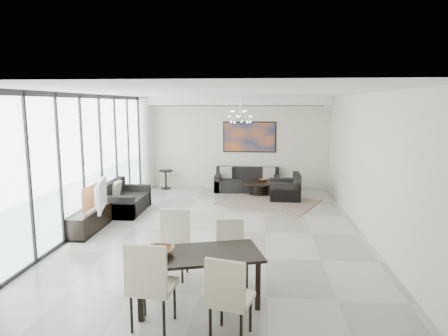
# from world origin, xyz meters

# --- Properties ---
(room_shell) EXTENTS (6.00, 9.00, 2.90)m
(room_shell) POSITION_xyz_m (0.46, 0.00, 1.45)
(room_shell) COLOR #A8A39B
(room_shell) RESTS_ON ground
(window_wall) EXTENTS (0.37, 8.95, 2.90)m
(window_wall) POSITION_xyz_m (-2.86, 0.00, 1.47)
(window_wall) COLOR white
(window_wall) RESTS_ON floor
(soffit) EXTENTS (5.98, 0.40, 0.26)m
(soffit) POSITION_xyz_m (0.00, 4.30, 2.77)
(soffit) COLOR white
(soffit) RESTS_ON room_shell
(painting) EXTENTS (1.68, 0.04, 0.98)m
(painting) POSITION_xyz_m (0.50, 4.47, 1.65)
(painting) COLOR #C75F1B
(painting) RESTS_ON room_shell
(chandelier) EXTENTS (0.66, 0.66, 0.71)m
(chandelier) POSITION_xyz_m (0.30, 2.50, 2.35)
(chandelier) COLOR silver
(chandelier) RESTS_ON room_shell
(rug) EXTENTS (3.01, 2.73, 0.01)m
(rug) POSITION_xyz_m (1.10, 2.60, 0.01)
(rug) COLOR black
(rug) RESTS_ON floor
(coffee_table) EXTENTS (1.03, 1.03, 0.36)m
(coffee_table) POSITION_xyz_m (0.85, 3.68, 0.20)
(coffee_table) COLOR black
(coffee_table) RESTS_ON floor
(bowl_coffee) EXTENTS (0.26, 0.26, 0.08)m
(bowl_coffee) POSITION_xyz_m (0.92, 3.76, 0.40)
(bowl_coffee) COLOR brown
(bowl_coffee) RESTS_ON coffee_table
(sofa_main) EXTENTS (1.98, 0.81, 0.72)m
(sofa_main) POSITION_xyz_m (0.45, 4.07, 0.24)
(sofa_main) COLOR black
(sofa_main) RESTS_ON floor
(loveseat) EXTENTS (0.87, 1.54, 0.77)m
(loveseat) POSITION_xyz_m (-2.55, 1.33, 0.26)
(loveseat) COLOR black
(loveseat) RESTS_ON floor
(armchair) EXTENTS (0.84, 0.89, 0.74)m
(armchair) POSITION_xyz_m (1.59, 3.05, 0.25)
(armchair) COLOR black
(armchair) RESTS_ON floor
(side_table) EXTENTS (0.44, 0.44, 0.61)m
(side_table) POSITION_xyz_m (-2.14, 4.15, 0.41)
(side_table) COLOR black
(side_table) RESTS_ON floor
(tv_console) EXTENTS (0.41, 1.47, 0.46)m
(tv_console) POSITION_xyz_m (-2.76, -0.25, 0.23)
(tv_console) COLOR black
(tv_console) RESTS_ON floor
(television) EXTENTS (0.41, 1.09, 0.63)m
(television) POSITION_xyz_m (-2.60, -0.17, 0.77)
(television) COLOR gray
(television) RESTS_ON tv_console
(dining_table) EXTENTS (1.86, 1.28, 0.70)m
(dining_table) POSITION_xyz_m (0.02, -3.10, 0.62)
(dining_table) COLOR black
(dining_table) RESTS_ON floor
(dining_chair_sw) EXTENTS (0.56, 0.56, 1.11)m
(dining_chair_sw) POSITION_xyz_m (-0.44, -3.83, 0.64)
(dining_chair_sw) COLOR beige
(dining_chair_sw) RESTS_ON floor
(dining_chair_se) EXTENTS (0.57, 0.57, 1.01)m
(dining_chair_se) POSITION_xyz_m (0.50, -3.97, 0.58)
(dining_chair_se) COLOR beige
(dining_chair_se) RESTS_ON floor
(dining_chair_nw) EXTENTS (0.48, 0.48, 1.04)m
(dining_chair_nw) POSITION_xyz_m (-0.49, -2.23, 0.60)
(dining_chair_nw) COLOR beige
(dining_chair_nw) RESTS_ON floor
(dining_chair_ne) EXTENTS (0.46, 0.46, 0.92)m
(dining_chair_ne) POSITION_xyz_m (0.40, -2.29, 0.53)
(dining_chair_ne) COLOR beige
(dining_chair_ne) RESTS_ON floor
(bowl_dining) EXTENTS (0.38, 0.38, 0.09)m
(bowl_dining) POSITION_xyz_m (-0.47, -3.18, 0.75)
(bowl_dining) COLOR brown
(bowl_dining) RESTS_ON dining_table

